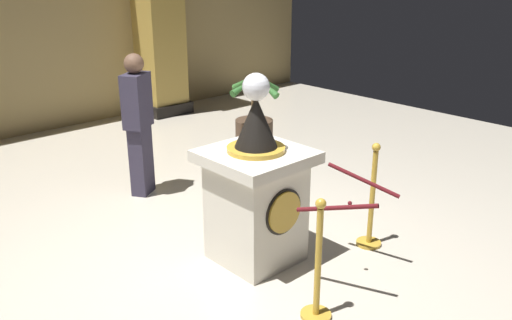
% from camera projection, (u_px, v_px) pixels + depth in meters
% --- Properties ---
extents(ground_plane, '(12.42, 12.42, 0.00)m').
position_uv_depth(ground_plane, '(232.00, 259.00, 4.94)').
color(ground_plane, beige).
extents(pedestal_clock, '(0.85, 0.85, 1.72)m').
position_uv_depth(pedestal_clock, '(256.00, 192.00, 4.74)').
color(pedestal_clock, silver).
rests_on(pedestal_clock, ground_plane).
extents(stanchion_near, '(0.24, 0.24, 1.00)m').
position_uv_depth(stanchion_near, '(317.00, 278.00, 4.01)').
color(stanchion_near, gold).
rests_on(stanchion_near, ground_plane).
extents(stanchion_far, '(0.24, 0.24, 1.04)m').
position_uv_depth(stanchion_far, '(371.00, 211.00, 5.07)').
color(stanchion_far, gold).
rests_on(stanchion_far, ground_plane).
extents(velvet_rope, '(0.86, 0.84, 0.22)m').
position_uv_depth(velvet_rope, '(351.00, 193.00, 4.39)').
color(velvet_rope, '#591419').
extents(column_right, '(0.83, 0.83, 4.00)m').
position_uv_depth(column_right, '(157.00, 0.00, 9.22)').
color(column_right, black).
rests_on(column_right, ground_plane).
extents(potted_palm_right, '(0.87, 0.86, 1.19)m').
position_uv_depth(potted_palm_right, '(254.00, 132.00, 7.54)').
color(potted_palm_right, '#4C3828').
rests_on(potted_palm_right, ground_plane).
extents(bystander_guest, '(0.42, 0.38, 1.65)m').
position_uv_depth(bystander_guest, '(138.00, 122.00, 6.08)').
color(bystander_guest, '#383347').
rests_on(bystander_guest, ground_plane).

